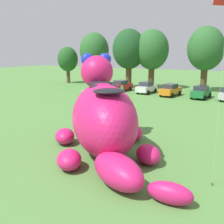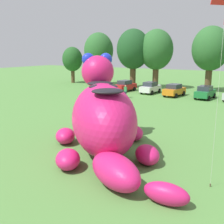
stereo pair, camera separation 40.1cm
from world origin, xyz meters
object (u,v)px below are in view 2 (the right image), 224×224
object	(u,v)px
car_red	(125,86)
car_green	(205,92)
giant_inflatable_creature	(104,118)
spectator_by_cars	(86,97)
car_white	(150,88)
spectator_near_inflatable	(125,92)
spectator_mid_field	(124,110)
car_orange	(174,90)
spectator_wandering	(91,100)

from	to	relation	value
car_red	car_green	world-z (taller)	same
giant_inflatable_creature	car_green	distance (m)	23.44
giant_inflatable_creature	spectator_by_cars	bearing A→B (deg)	130.33
car_red	car_white	world-z (taller)	same
spectator_near_inflatable	spectator_mid_field	bearing A→B (deg)	-62.51
car_orange	spectator_wandering	world-z (taller)	car_orange
car_green	spectator_by_cars	size ratio (longest dim) A/B	2.46
giant_inflatable_creature	spectator_mid_field	size ratio (longest dim) A/B	6.22
car_orange	spectator_mid_field	size ratio (longest dim) A/B	2.50
car_white	spectator_wandering	world-z (taller)	car_white
giant_inflatable_creature	spectator_mid_field	distance (m)	9.03
spectator_by_cars	car_orange	bearing A→B (deg)	57.82
giant_inflatable_creature	spectator_wandering	size ratio (longest dim) A/B	6.22
giant_inflatable_creature	car_red	world-z (taller)	giant_inflatable_creature
car_white	car_red	bearing A→B (deg)	179.80
spectator_mid_field	spectator_by_cars	distance (m)	8.11
spectator_mid_field	spectator_wandering	distance (m)	6.00
spectator_by_cars	spectator_near_inflatable	bearing A→B (deg)	73.92
car_orange	spectator_mid_field	bearing A→B (deg)	-89.45
car_red	spectator_by_cars	distance (m)	11.98
car_orange	spectator_wandering	distance (m)	13.66
car_green	spectator_by_cars	bearing A→B (deg)	-134.90
car_red	spectator_wandering	xyz separation A→B (m)	(2.84, -13.32, -0.01)
car_orange	car_green	world-z (taller)	same
car_orange	spectator_by_cars	xyz separation A→B (m)	(-7.03, -11.17, -0.01)
car_white	car_green	xyz separation A→B (m)	(8.07, -0.67, 0.00)
car_orange	spectator_wandering	size ratio (longest dim) A/B	2.50
car_red	spectator_near_inflatable	xyz separation A→B (m)	(3.02, -5.49, -0.01)
car_white	spectator_near_inflatable	bearing A→B (deg)	-103.12
spectator_mid_field	spectator_wandering	xyz separation A→B (m)	(-5.50, 2.39, 0.00)
car_green	spectator_mid_field	distance (m)	15.56
car_orange	giant_inflatable_creature	bearing A→B (deg)	-82.00
spectator_near_inflatable	spectator_by_cars	bearing A→B (deg)	-106.08
spectator_near_inflatable	spectator_wandering	xyz separation A→B (m)	(-0.18, -7.83, 0.00)
car_orange	spectator_wandering	xyz separation A→B (m)	(-5.35, -12.56, -0.01)
spectator_by_cars	giant_inflatable_creature	bearing A→B (deg)	-49.67
car_red	car_white	size ratio (longest dim) A/B	1.03
car_white	spectator_wandering	distance (m)	13.38
giant_inflatable_creature	car_green	size ratio (longest dim) A/B	2.52
car_red	spectator_near_inflatable	size ratio (longest dim) A/B	2.51
giant_inflatable_creature	spectator_by_cars	distance (m)	15.98
car_green	car_white	bearing A→B (deg)	175.29
car_red	spectator_mid_field	world-z (taller)	car_red
giant_inflatable_creature	spectator_wandering	world-z (taller)	giant_inflatable_creature
car_green	spectator_near_inflatable	size ratio (longest dim) A/B	2.46
car_red	spectator_near_inflatable	bearing A→B (deg)	-61.16
giant_inflatable_creature	spectator_near_inflatable	xyz separation A→B (m)	(-8.45, 18.58, -1.36)
car_orange	spectator_wandering	bearing A→B (deg)	-113.08
spectator_near_inflatable	spectator_wandering	bearing A→B (deg)	-91.31
spectator_near_inflatable	spectator_mid_field	world-z (taller)	same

